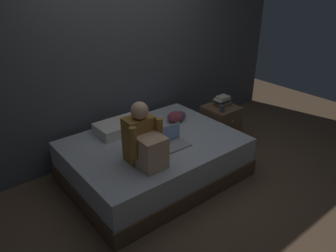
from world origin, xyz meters
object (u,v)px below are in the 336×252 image
at_px(bed, 154,159).
at_px(nightstand, 220,124).
at_px(laptop, 173,140).
at_px(book_stack, 222,101).
at_px(mug, 222,109).
at_px(pillow, 119,127).
at_px(person_sitting, 144,141).
at_px(clothes_pile, 177,116).

distance_m(bed, nightstand, 1.31).
bearing_deg(laptop, book_stack, 16.71).
bearing_deg(bed, mug, 0.33).
height_order(laptop, pillow, laptop).
bearing_deg(nightstand, bed, -174.44).
bearing_deg(laptop, mug, 11.87).
relative_size(person_sitting, laptop, 2.05).
xyz_separation_m(nightstand, pillow, (-1.49, 0.32, 0.29)).
height_order(book_stack, mug, book_stack).
distance_m(nightstand, person_sitting, 1.77).
relative_size(laptop, book_stack, 1.36).
bearing_deg(nightstand, pillow, 167.76).
distance_m(bed, mug, 1.22).
bearing_deg(book_stack, clothes_pile, 170.90).
xyz_separation_m(bed, clothes_pile, (0.59, 0.27, 0.31)).
bearing_deg(nightstand, clothes_pile, 168.66).
height_order(pillow, clothes_pile, clothes_pile).
xyz_separation_m(bed, person_sitting, (-0.35, -0.32, 0.50)).
height_order(bed, clothes_pile, clothes_pile).
xyz_separation_m(mug, clothes_pile, (-0.58, 0.26, -0.04)).
xyz_separation_m(laptop, clothes_pile, (0.48, 0.48, 0.00)).
bearing_deg(bed, person_sitting, -137.65).
distance_m(nightstand, laptop, 1.27).
bearing_deg(person_sitting, laptop, 12.60).
distance_m(book_stack, clothes_pile, 0.75).
relative_size(nightstand, laptop, 1.71).
height_order(pillow, mug, mug).
height_order(pillow, book_stack, book_stack).
relative_size(laptop, clothes_pile, 1.01).
xyz_separation_m(nightstand, person_sitting, (-1.65, -0.45, 0.47)).
distance_m(bed, laptop, 0.39).
distance_m(laptop, mug, 1.08).
bearing_deg(laptop, bed, 117.64).
bearing_deg(pillow, person_sitting, -101.68).
distance_m(person_sitting, laptop, 0.51).
distance_m(person_sitting, book_stack, 1.75).
bearing_deg(nightstand, person_sitting, -164.89).
bearing_deg(book_stack, mug, -138.29).
xyz_separation_m(pillow, clothes_pile, (0.78, -0.18, -0.01)).
distance_m(laptop, book_stack, 1.27).
distance_m(person_sitting, mug, 1.56).
bearing_deg(mug, person_sitting, -167.91).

